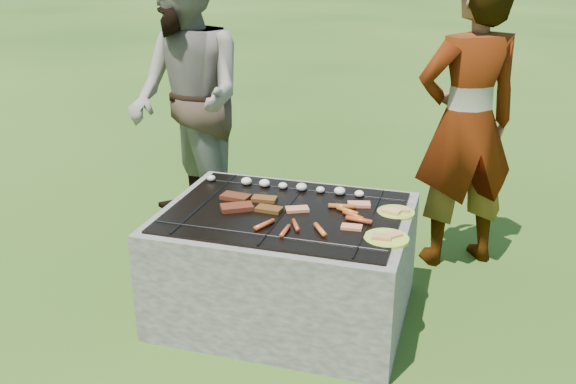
# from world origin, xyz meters

# --- Properties ---
(lawn) EXTENTS (60.00, 60.00, 0.00)m
(lawn) POSITION_xyz_m (0.00, 0.00, 0.00)
(lawn) COLOR #214210
(lawn) RESTS_ON ground
(fire_pit) EXTENTS (1.30, 1.00, 0.62)m
(fire_pit) POSITION_xyz_m (0.00, 0.00, 0.28)
(fire_pit) COLOR #A8A095
(fire_pit) RESTS_ON ground
(mushrooms) EXTENTS (0.94, 0.06, 0.04)m
(mushrooms) POSITION_xyz_m (-0.07, 0.31, 0.63)
(mushrooms) COLOR beige
(mushrooms) RESTS_ON fire_pit
(pork_slabs) EXTENTS (0.38, 0.29, 0.02)m
(pork_slabs) POSITION_xyz_m (-0.22, 0.02, 0.62)
(pork_slabs) COLOR maroon
(pork_slabs) RESTS_ON fire_pit
(sausages) EXTENTS (0.55, 0.46, 0.03)m
(sausages) POSITION_xyz_m (0.23, -0.08, 0.62)
(sausages) COLOR #C1731F
(sausages) RESTS_ON fire_pit
(bread_on_grate) EXTENTS (0.44, 0.38, 0.02)m
(bread_on_grate) POSITION_xyz_m (0.25, 0.05, 0.62)
(bread_on_grate) COLOR tan
(bread_on_grate) RESTS_ON fire_pit
(plate_far) EXTENTS (0.23, 0.23, 0.03)m
(plate_far) POSITION_xyz_m (0.56, 0.16, 0.61)
(plate_far) COLOR yellow
(plate_far) RESTS_ON fire_pit
(plate_near) EXTENTS (0.28, 0.28, 0.03)m
(plate_near) POSITION_xyz_m (0.56, -0.18, 0.61)
(plate_near) COLOR yellow
(plate_near) RESTS_ON fire_pit
(cook) EXTENTS (0.79, 0.71, 1.82)m
(cook) POSITION_xyz_m (0.86, 0.93, 0.91)
(cook) COLOR gray
(cook) RESTS_ON ground
(bystander) EXTENTS (1.16, 1.14, 1.89)m
(bystander) POSITION_xyz_m (-0.96, 0.87, 0.94)
(bystander) COLOR gray
(bystander) RESTS_ON ground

